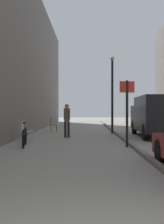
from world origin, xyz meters
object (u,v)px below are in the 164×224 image
delivery_van (157,115)px  cafe_chair_by_doorway (25,130)px  street_sign_post (127,108)px  lamp_post (112,89)px  cafe_chair_near_window (52,124)px  bicycle_leaning (25,137)px  pedestrian_main_foreground (67,118)px

delivery_van → cafe_chair_by_doorway: (-6.56, -2.23, -0.63)m
street_sign_post → cafe_chair_by_doorway: size_ratio=2.77×
lamp_post → cafe_chair_by_doorway: lamp_post is taller
street_sign_post → cafe_chair_near_window: bearing=-73.8°
lamp_post → cafe_chair_near_window: (-3.82, 1.09, -2.18)m
lamp_post → cafe_chair_by_doorway: 6.56m
lamp_post → bicycle_leaning: bearing=-123.9°
delivery_van → bicycle_leaning: (-6.23, -3.92, -0.79)m
street_sign_post → lamp_post: size_ratio=0.55×
delivery_van → cafe_chair_near_window: bearing=153.5°
delivery_van → bicycle_leaning: size_ratio=3.00×
delivery_van → bicycle_leaning: 7.40m
bicycle_leaning → cafe_chair_by_doorway: 1.73m
lamp_post → bicycle_leaning: size_ratio=2.70×
lamp_post → cafe_chair_near_window: size_ratio=5.06×
street_sign_post → cafe_chair_by_doorway: street_sign_post is taller
pedestrian_main_foreground → cafe_chair_by_doorway: bearing=63.3°
street_sign_post → bicycle_leaning: size_ratio=1.48×
cafe_chair_near_window → lamp_post: bearing=65.5°
street_sign_post → cafe_chair_near_window: 8.26m
lamp_post → cafe_chair_near_window: bearing=164.1°
delivery_van → cafe_chair_near_window: (-5.99, 3.21, -0.63)m
lamp_post → cafe_chair_near_window: 4.53m
bicycle_leaning → cafe_chair_near_window: bicycle_leaning is taller
lamp_post → delivery_van: bearing=-44.4°
cafe_chair_by_doorway → bicycle_leaning: bearing=17.0°
lamp_post → bicycle_leaning: lamp_post is taller
pedestrian_main_foreground → cafe_chair_near_window: bearing=-54.5°
delivery_van → bicycle_leaning: bearing=-146.1°
lamp_post → street_sign_post: bearing=-90.1°
pedestrian_main_foreground → bicycle_leaning: pedestrian_main_foreground is taller
delivery_van → lamp_post: size_ratio=1.11×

